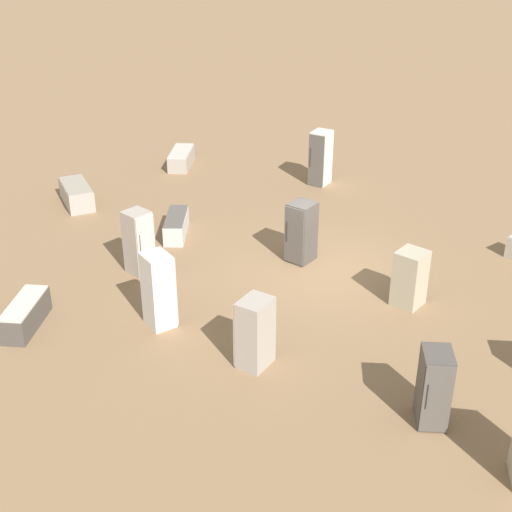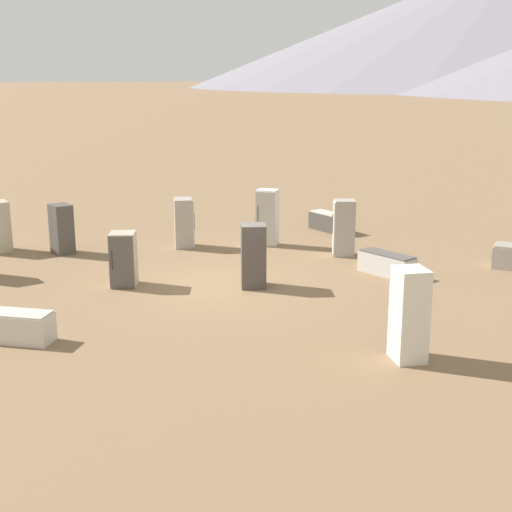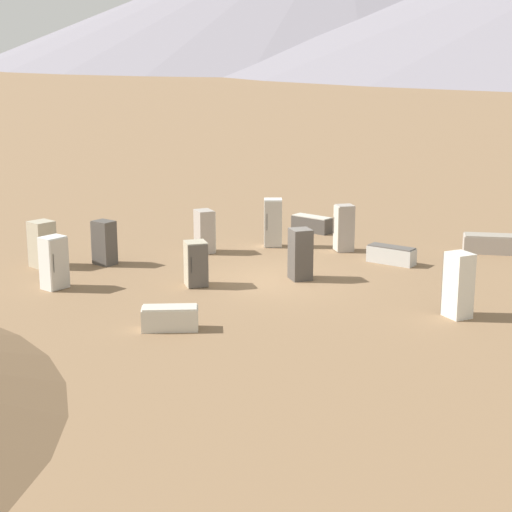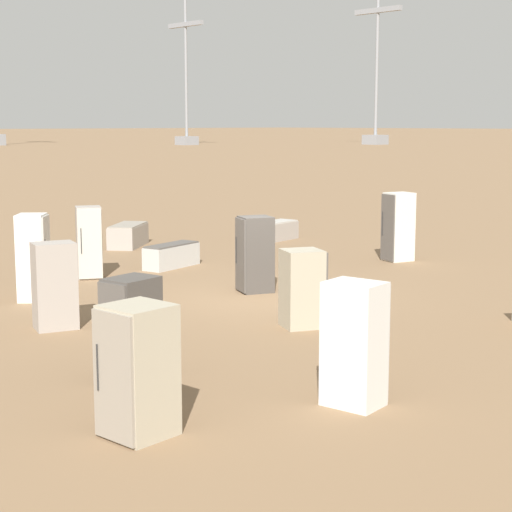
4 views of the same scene
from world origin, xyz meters
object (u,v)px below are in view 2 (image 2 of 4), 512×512
at_px(discarded_fridge_0, 61,229).
at_px(discarded_fridge_5, 330,222).
at_px(discarded_fridge_2, 184,223).
at_px(discarded_fridge_10, 17,327).
at_px(discarded_fridge_8, 253,256).
at_px(discarded_fridge_7, 344,228).
at_px(discarded_fridge_9, 123,259).
at_px(discarded_fridge_3, 387,264).
at_px(discarded_fridge_4, 409,314).
at_px(discarded_fridge_12, 267,218).

height_order(discarded_fridge_0, discarded_fridge_5, discarded_fridge_0).
relative_size(discarded_fridge_0, discarded_fridge_2, 0.98).
bearing_deg(discarded_fridge_10, discarded_fridge_5, 156.52).
distance_m(discarded_fridge_5, discarded_fridge_8, 7.43).
relative_size(discarded_fridge_2, discarded_fridge_10, 1.02).
relative_size(discarded_fridge_8, discarded_fridge_10, 1.08).
bearing_deg(discarded_fridge_10, discarded_fridge_2, 174.07).
relative_size(discarded_fridge_7, discarded_fridge_9, 1.21).
bearing_deg(discarded_fridge_7, discarded_fridge_3, -154.74).
bearing_deg(discarded_fridge_3, discarded_fridge_8, 157.20).
bearing_deg(discarded_fridge_0, discarded_fridge_8, -68.12).
bearing_deg(discarded_fridge_4, discarded_fridge_9, 130.78).
height_order(discarded_fridge_5, discarded_fridge_10, discarded_fridge_5).
relative_size(discarded_fridge_9, discarded_fridge_12, 0.78).
xyz_separation_m(discarded_fridge_9, discarded_fridge_10, (-3.21, -2.97, -0.40)).
distance_m(discarded_fridge_2, discarded_fridge_5, 5.56).
distance_m(discarded_fridge_0, discarded_fridge_2, 3.85).
bearing_deg(discarded_fridge_12, discarded_fridge_7, 164.14).
distance_m(discarded_fridge_3, discarded_fridge_12, 4.92).
xyz_separation_m(discarded_fridge_2, discarded_fridge_10, (-6.25, -6.35, -0.47)).
bearing_deg(discarded_fridge_7, discarded_fridge_10, 135.21).
relative_size(discarded_fridge_2, discarded_fridge_9, 1.11).
relative_size(discarded_fridge_0, discarded_fridge_5, 0.88).
relative_size(discarded_fridge_3, discarded_fridge_10, 1.13).
height_order(discarded_fridge_4, discarded_fridge_7, discarded_fridge_4).
distance_m(discarded_fridge_2, discarded_fridge_7, 5.17).
distance_m(discarded_fridge_5, discarded_fridge_10, 13.33).
height_order(discarded_fridge_3, discarded_fridge_8, discarded_fridge_8).
bearing_deg(discarded_fridge_8, discarded_fridge_2, 113.11).
xyz_separation_m(discarded_fridge_5, discarded_fridge_12, (-3.00, -0.88, 0.59)).
relative_size(discarded_fridge_0, discarded_fridge_3, 0.87).
xyz_separation_m(discarded_fridge_10, discarded_fridge_12, (8.78, 5.37, 0.60)).
bearing_deg(discarded_fridge_0, discarded_fridge_9, -90.92).
xyz_separation_m(discarded_fridge_0, discarded_fridge_8, (3.73, -5.96, 0.07)).
height_order(discarded_fridge_7, discarded_fridge_10, discarded_fridge_7).
relative_size(discarded_fridge_4, discarded_fridge_10, 1.19).
distance_m(discarded_fridge_10, discarded_fridge_12, 10.31).
relative_size(discarded_fridge_0, discarded_fridge_9, 1.08).
relative_size(discarded_fridge_2, discarded_fridge_8, 0.94).
height_order(discarded_fridge_2, discarded_fridge_3, discarded_fridge_2).
bearing_deg(discarded_fridge_5, discarded_fridge_12, -171.99).
xyz_separation_m(discarded_fridge_5, discarded_fridge_9, (-8.57, -3.27, 0.39)).
bearing_deg(discarded_fridge_4, discarded_fridge_2, 108.12).
distance_m(discarded_fridge_3, discarded_fridge_4, 6.20).
bearing_deg(discarded_fridge_0, discarded_fridge_12, -27.18).
distance_m(discarded_fridge_0, discarded_fridge_5, 9.34).
relative_size(discarded_fridge_8, discarded_fridge_9, 1.17).
distance_m(discarded_fridge_0, discarded_fridge_9, 4.37).
height_order(discarded_fridge_3, discarded_fridge_9, discarded_fridge_9).
bearing_deg(discarded_fridge_4, discarded_fridge_7, 80.62).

